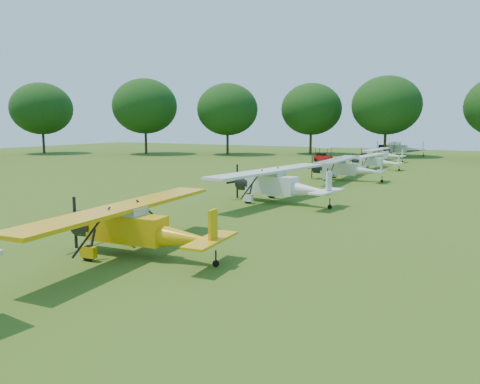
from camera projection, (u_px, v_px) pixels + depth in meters
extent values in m
plane|color=#2E5014|center=(214.00, 220.00, 25.80)|extent=(160.00, 160.00, 0.00)
cylinder|color=black|center=(385.00, 142.00, 75.89)|extent=(0.44, 0.44, 4.74)
ellipsoid|color=black|center=(387.00, 105.00, 75.05)|extent=(11.05, 11.05, 9.39)
cylinder|color=black|center=(311.00, 141.00, 81.65)|extent=(0.44, 0.44, 4.49)
ellipsoid|color=black|center=(311.00, 109.00, 80.85)|extent=(10.47, 10.47, 8.90)
cylinder|color=black|center=(228.00, 141.00, 80.34)|extent=(0.44, 0.44, 4.44)
ellipsoid|color=black|center=(227.00, 109.00, 79.55)|extent=(10.36, 10.36, 8.80)
cylinder|color=black|center=(146.00, 140.00, 81.67)|extent=(0.44, 0.44, 4.77)
ellipsoid|color=black|center=(145.00, 106.00, 80.82)|extent=(11.14, 11.14, 9.47)
cylinder|color=black|center=(43.00, 140.00, 82.95)|extent=(0.44, 0.44, 4.56)
ellipsoid|color=black|center=(42.00, 109.00, 82.14)|extent=(10.64, 10.64, 9.04)
cube|color=#E4A109|center=(127.00, 228.00, 18.84)|extent=(3.45, 1.27, 1.11)
cone|color=#E4A109|center=(188.00, 239.00, 17.73)|extent=(3.02, 1.18, 0.95)
cube|color=#8CA5B2|center=(124.00, 214.00, 18.80)|extent=(1.76, 1.10, 0.58)
cylinder|color=black|center=(88.00, 224.00, 19.64)|extent=(1.03, 1.17, 1.10)
cube|color=black|center=(75.00, 222.00, 19.91)|extent=(0.07, 0.13, 2.22)
cube|color=#E4A109|center=(124.00, 207.00, 18.76)|extent=(2.41, 11.27, 0.15)
cube|color=#E4A109|center=(213.00, 228.00, 17.23)|extent=(0.15, 0.59, 1.37)
cube|color=#E4A109|center=(211.00, 240.00, 17.34)|extent=(1.13, 3.02, 0.09)
cylinder|color=black|center=(89.00, 253.00, 18.10)|extent=(0.64, 0.22, 0.63)
cylinder|color=black|center=(130.00, 238.00, 20.49)|extent=(0.64, 0.22, 0.63)
cylinder|color=black|center=(216.00, 263.00, 17.39)|extent=(0.26, 0.10, 0.25)
cube|color=silver|center=(272.00, 184.00, 31.58)|extent=(3.79, 1.64, 1.20)
cone|color=silver|center=(312.00, 191.00, 29.76)|extent=(3.33, 1.51, 1.03)
cube|color=#8CA5B2|center=(270.00, 175.00, 31.55)|extent=(1.97, 1.32, 0.63)
cylinder|color=black|center=(246.00, 182.00, 32.87)|extent=(1.20, 1.33, 1.19)
cube|color=black|center=(237.00, 181.00, 33.32)|extent=(0.09, 0.15, 2.40)
cube|color=silver|center=(270.00, 171.00, 31.51)|extent=(3.50, 12.25, 0.16)
cube|color=silver|center=(329.00, 183.00, 28.99)|extent=(0.21, 0.64, 1.49)
cube|color=silver|center=(327.00, 191.00, 29.14)|extent=(1.45, 3.32, 0.10)
cylinder|color=black|center=(248.00, 198.00, 31.12)|extent=(0.71, 0.29, 0.69)
cylinder|color=black|center=(272.00, 193.00, 33.38)|extent=(0.71, 0.29, 0.69)
cylinder|color=black|center=(330.00, 207.00, 29.14)|extent=(0.29, 0.13, 0.27)
cube|color=silver|center=(339.00, 169.00, 43.88)|extent=(3.35, 1.08, 1.09)
cone|color=silver|center=(369.00, 172.00, 42.66)|extent=(2.94, 1.02, 0.94)
cube|color=#8CA5B2|center=(338.00, 162.00, 43.84)|extent=(1.69, 1.00, 0.57)
cylinder|color=black|center=(319.00, 168.00, 44.76)|extent=(0.97, 1.11, 1.08)
cube|color=black|center=(312.00, 167.00, 45.06)|extent=(0.07, 0.13, 2.18)
cube|color=silver|center=(338.00, 160.00, 43.81)|extent=(1.83, 11.06, 0.15)
cube|color=silver|center=(381.00, 166.00, 42.12)|extent=(0.12, 0.57, 1.35)
cube|color=silver|center=(380.00, 171.00, 42.24)|extent=(0.97, 2.94, 0.09)
cylinder|color=black|center=(326.00, 178.00, 43.21)|extent=(0.63, 0.18, 0.62)
cylinder|color=black|center=(334.00, 175.00, 45.51)|extent=(0.63, 0.18, 0.62)
cylinder|color=black|center=(382.00, 181.00, 42.27)|extent=(0.25, 0.09, 0.25)
cube|color=silver|center=(371.00, 161.00, 54.48)|extent=(2.82, 1.06, 0.91)
cone|color=silver|center=(391.00, 163.00, 53.23)|extent=(2.48, 0.99, 0.78)
cube|color=#8CA5B2|center=(370.00, 157.00, 54.45)|extent=(1.45, 0.91, 0.47)
cylinder|color=black|center=(357.00, 161.00, 55.37)|extent=(0.85, 0.96, 0.90)
cube|color=black|center=(352.00, 161.00, 55.67)|extent=(0.06, 0.11, 1.81)
cube|color=silver|center=(370.00, 155.00, 54.42)|extent=(2.06, 9.23, 0.12)
cube|color=silver|center=(399.00, 160.00, 52.69)|extent=(0.13, 0.48, 1.12)
cube|color=silver|center=(398.00, 163.00, 52.80)|extent=(0.95, 2.47, 0.08)
cylinder|color=black|center=(362.00, 167.00, 54.05)|extent=(0.53, 0.18, 0.52)
cylinder|color=black|center=(368.00, 166.00, 55.84)|extent=(0.53, 0.18, 0.52)
cylinder|color=black|center=(399.00, 170.00, 52.81)|extent=(0.21, 0.09, 0.21)
cube|color=silver|center=(378.00, 155.00, 65.38)|extent=(2.94, 1.02, 0.95)
cone|color=silver|center=(395.00, 156.00, 64.13)|extent=(2.58, 0.96, 0.81)
cube|color=#8CA5B2|center=(377.00, 151.00, 65.35)|extent=(1.49, 0.91, 0.50)
cylinder|color=black|center=(365.00, 154.00, 66.27)|extent=(0.87, 0.99, 0.94)
cube|color=black|center=(361.00, 154.00, 66.57)|extent=(0.06, 0.11, 1.90)
cube|color=silver|center=(377.00, 149.00, 65.32)|extent=(1.86, 9.66, 0.13)
cube|color=silver|center=(402.00, 153.00, 63.60)|extent=(0.12, 0.50, 1.18)
cube|color=silver|center=(402.00, 156.00, 63.70)|extent=(0.91, 2.57, 0.08)
cylinder|color=black|center=(370.00, 160.00, 64.90)|extent=(0.55, 0.18, 0.54)
cylinder|color=black|center=(374.00, 159.00, 66.80)|extent=(0.55, 0.18, 0.54)
cylinder|color=black|center=(403.00, 162.00, 63.72)|extent=(0.22, 0.08, 0.22)
cube|color=silver|center=(395.00, 148.00, 76.88)|extent=(3.77, 1.55, 1.20)
cone|color=silver|center=(415.00, 150.00, 75.82)|extent=(3.31, 1.44, 1.03)
cube|color=#8CA5B2|center=(395.00, 145.00, 76.83)|extent=(1.95, 1.28, 0.63)
cylinder|color=black|center=(382.00, 148.00, 77.64)|extent=(1.17, 1.31, 1.19)
cube|color=black|center=(377.00, 148.00, 77.90)|extent=(0.09, 0.14, 2.40)
cube|color=silver|center=(395.00, 143.00, 76.78)|extent=(3.22, 12.22, 0.16)
cube|color=silver|center=(423.00, 146.00, 75.34)|extent=(0.20, 0.64, 1.49)
cube|color=silver|center=(422.00, 150.00, 75.45)|extent=(1.38, 3.30, 0.10)
cylinder|color=black|center=(389.00, 154.00, 76.00)|extent=(0.70, 0.27, 0.69)
cylinder|color=black|center=(390.00, 153.00, 78.64)|extent=(0.70, 0.27, 0.69)
cylinder|color=black|center=(423.00, 156.00, 75.51)|extent=(0.28, 0.13, 0.27)
cube|color=red|center=(323.00, 158.00, 65.17)|extent=(2.55, 1.69, 0.75)
cube|color=black|center=(321.00, 155.00, 65.31)|extent=(1.16, 1.33, 0.48)
cube|color=silver|center=(323.00, 148.00, 64.96)|extent=(2.47, 1.78, 0.09)
cylinder|color=black|center=(316.00, 160.00, 65.20)|extent=(0.49, 0.23, 0.47)
cylinder|color=black|center=(320.00, 159.00, 66.22)|extent=(0.49, 0.23, 0.47)
cylinder|color=black|center=(326.00, 161.00, 64.20)|extent=(0.49, 0.23, 0.47)
cylinder|color=black|center=(330.00, 160.00, 65.22)|extent=(0.49, 0.23, 0.47)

